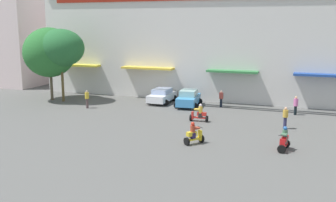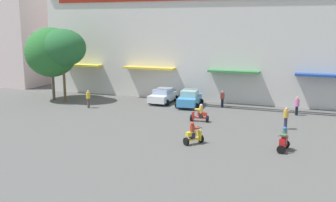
{
  "view_description": "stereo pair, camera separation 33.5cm",
  "coord_description": "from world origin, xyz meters",
  "px_view_note": "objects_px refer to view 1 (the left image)",
  "views": [
    {
      "loc": [
        7.12,
        -7.96,
        7.74
      ],
      "look_at": [
        -2.19,
        17.89,
        2.31
      ],
      "focal_mm": 41.77,
      "sensor_mm": 36.0,
      "label": 1
    },
    {
      "loc": [
        7.43,
        -7.85,
        7.74
      ],
      "look_at": [
        -2.19,
        17.89,
        2.31
      ],
      "focal_mm": 41.77,
      "sensor_mm": 36.0,
      "label": 2
    }
  ],
  "objects_px": {
    "scooter_rider_1": "(284,140)",
    "pedestrian_3": "(296,104)",
    "parked_car_1": "(188,98)",
    "plaza_tree_2": "(61,48)",
    "parked_car_0": "(162,96)",
    "plaza_tree_0": "(50,52)",
    "pedestrian_4": "(87,98)",
    "pedestrian_0": "(221,98)",
    "scooter_rider_4": "(199,114)",
    "scooter_rider_7": "(194,135)",
    "pedestrian_2": "(285,117)"
  },
  "relations": [
    {
      "from": "plaza_tree_0",
      "to": "pedestrian_2",
      "type": "xyz_separation_m",
      "value": [
        23.41,
        -3.64,
        -3.97
      ]
    },
    {
      "from": "plaza_tree_2",
      "to": "scooter_rider_4",
      "type": "relative_size",
      "value": 4.94
    },
    {
      "from": "plaza_tree_0",
      "to": "pedestrian_0",
      "type": "bearing_deg",
      "value": 8.01
    },
    {
      "from": "plaza_tree_2",
      "to": "scooter_rider_1",
      "type": "bearing_deg",
      "value": -21.54
    },
    {
      "from": "scooter_rider_7",
      "to": "pedestrian_4",
      "type": "xyz_separation_m",
      "value": [
        -12.47,
        7.32,
        0.33
      ]
    },
    {
      "from": "parked_car_0",
      "to": "pedestrian_3",
      "type": "xyz_separation_m",
      "value": [
        12.75,
        -1.1,
        0.19
      ]
    },
    {
      "from": "plaza_tree_2",
      "to": "pedestrian_3",
      "type": "distance_m",
      "value": 22.94
    },
    {
      "from": "pedestrian_0",
      "to": "scooter_rider_4",
      "type": "bearing_deg",
      "value": -94.43
    },
    {
      "from": "parked_car_0",
      "to": "scooter_rider_4",
      "type": "distance_m",
      "value": 8.3
    },
    {
      "from": "plaza_tree_0",
      "to": "parked_car_0",
      "type": "bearing_deg",
      "value": 12.69
    },
    {
      "from": "scooter_rider_1",
      "to": "scooter_rider_4",
      "type": "height_order",
      "value": "scooter_rider_1"
    },
    {
      "from": "pedestrian_2",
      "to": "pedestrian_3",
      "type": "relative_size",
      "value": 1.01
    },
    {
      "from": "parked_car_1",
      "to": "pedestrian_4",
      "type": "xyz_separation_m",
      "value": [
        -8.7,
        -3.91,
        0.16
      ]
    },
    {
      "from": "plaza_tree_2",
      "to": "pedestrian_3",
      "type": "relative_size",
      "value": 4.44
    },
    {
      "from": "pedestrian_2",
      "to": "parked_car_1",
      "type": "bearing_deg",
      "value": 150.01
    },
    {
      "from": "parked_car_0",
      "to": "scooter_rider_4",
      "type": "xyz_separation_m",
      "value": [
        5.54,
        -6.18,
        -0.14
      ]
    },
    {
      "from": "parked_car_1",
      "to": "pedestrian_4",
      "type": "height_order",
      "value": "pedestrian_4"
    },
    {
      "from": "scooter_rider_4",
      "to": "scooter_rider_7",
      "type": "distance_m",
      "value": 6.06
    },
    {
      "from": "scooter_rider_4",
      "to": "pedestrian_4",
      "type": "bearing_deg",
      "value": 172.94
    },
    {
      "from": "scooter_rider_1",
      "to": "pedestrian_3",
      "type": "height_order",
      "value": "pedestrian_3"
    },
    {
      "from": "plaza_tree_0",
      "to": "scooter_rider_7",
      "type": "xyz_separation_m",
      "value": [
        18.02,
        -9.57,
        -4.28
      ]
    },
    {
      "from": "plaza_tree_2",
      "to": "scooter_rider_7",
      "type": "relative_size",
      "value": 4.87
    },
    {
      "from": "scooter_rider_1",
      "to": "pedestrian_4",
      "type": "relative_size",
      "value": 0.9
    },
    {
      "from": "pedestrian_0",
      "to": "pedestrian_3",
      "type": "relative_size",
      "value": 0.96
    },
    {
      "from": "parked_car_1",
      "to": "pedestrian_2",
      "type": "bearing_deg",
      "value": -29.99
    },
    {
      "from": "pedestrian_4",
      "to": "pedestrian_2",
      "type": "bearing_deg",
      "value": -4.43
    },
    {
      "from": "plaza_tree_0",
      "to": "scooter_rider_1",
      "type": "height_order",
      "value": "plaza_tree_0"
    },
    {
      "from": "scooter_rider_4",
      "to": "scooter_rider_7",
      "type": "relative_size",
      "value": 0.99
    },
    {
      "from": "scooter_rider_4",
      "to": "pedestrian_4",
      "type": "relative_size",
      "value": 0.88
    },
    {
      "from": "scooter_rider_1",
      "to": "scooter_rider_4",
      "type": "bearing_deg",
      "value": 142.4
    },
    {
      "from": "scooter_rider_1",
      "to": "pedestrian_2",
      "type": "height_order",
      "value": "pedestrian_2"
    },
    {
      "from": "plaza_tree_2",
      "to": "pedestrian_4",
      "type": "xyz_separation_m",
      "value": [
        4.01,
        -2.03,
        -4.44
      ]
    },
    {
      "from": "parked_car_0",
      "to": "scooter_rider_4",
      "type": "relative_size",
      "value": 2.77
    },
    {
      "from": "plaza_tree_0",
      "to": "pedestrian_3",
      "type": "bearing_deg",
      "value": 3.4
    },
    {
      "from": "pedestrian_2",
      "to": "plaza_tree_0",
      "type": "bearing_deg",
      "value": 171.16
    },
    {
      "from": "pedestrian_4",
      "to": "pedestrian_0",
      "type": "bearing_deg",
      "value": 21.84
    },
    {
      "from": "scooter_rider_4",
      "to": "pedestrian_3",
      "type": "height_order",
      "value": "pedestrian_3"
    },
    {
      "from": "pedestrian_0",
      "to": "parked_car_0",
      "type": "bearing_deg",
      "value": 179.03
    },
    {
      "from": "pedestrian_4",
      "to": "scooter_rider_1",
      "type": "bearing_deg",
      "value": -20.32
    },
    {
      "from": "plaza_tree_0",
      "to": "parked_car_1",
      "type": "distance_m",
      "value": 14.92
    },
    {
      "from": "pedestrian_0",
      "to": "plaza_tree_0",
      "type": "bearing_deg",
      "value": -171.99
    },
    {
      "from": "scooter_rider_7",
      "to": "pedestrian_0",
      "type": "xyz_separation_m",
      "value": [
        -0.78,
        12.0,
        0.26
      ]
    },
    {
      "from": "plaza_tree_0",
      "to": "scooter_rider_1",
      "type": "distance_m",
      "value": 25.67
    },
    {
      "from": "plaza_tree_2",
      "to": "scooter_rider_1",
      "type": "distance_m",
      "value": 24.27
    },
    {
      "from": "pedestrian_3",
      "to": "scooter_rider_4",
      "type": "bearing_deg",
      "value": -144.88
    },
    {
      "from": "parked_car_1",
      "to": "scooter_rider_1",
      "type": "bearing_deg",
      "value": -48.4
    },
    {
      "from": "parked_car_0",
      "to": "pedestrian_0",
      "type": "height_order",
      "value": "pedestrian_0"
    },
    {
      "from": "plaza_tree_0",
      "to": "scooter_rider_7",
      "type": "bearing_deg",
      "value": -27.99
    },
    {
      "from": "scooter_rider_4",
      "to": "plaza_tree_2",
      "type": "bearing_deg",
      "value": 167.36
    },
    {
      "from": "parked_car_0",
      "to": "pedestrian_0",
      "type": "distance_m",
      "value": 6.01
    }
  ]
}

